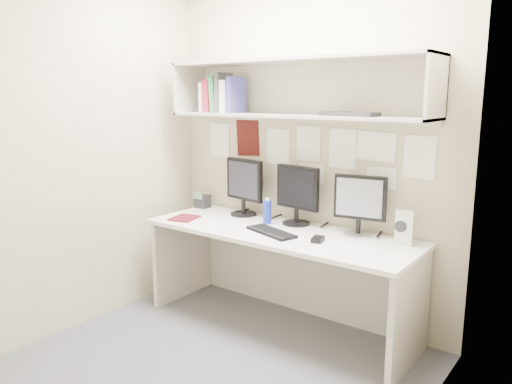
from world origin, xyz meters
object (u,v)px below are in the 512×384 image
Objects in this scene: monitor_right at (360,202)px; desk_phone at (202,201)px; desk at (279,279)px; monitor_left at (244,185)px; speaker at (404,228)px; keyboard at (271,232)px; monitor_center at (297,192)px; maroon_notebook at (184,218)px.

monitor_right is 2.90× the size of desk_phone.
monitor_left is at bearing 155.92° from desk.
desk is 0.81m from monitor_left.
monitor_left is 1.33m from speaker.
speaker is 1.77m from desk_phone.
keyboard is at bearing -179.42° from speaker.
monitor_center reaches higher than maroon_notebook.
monitor_center reaches higher than speaker.
desk is 9.27× the size of speaker.
monitor_right reaches higher than desk.
monitor_left is at bearing -172.27° from monitor_center.
monitor_left reaches higher than desk.
monitor_center is (0.50, 0.00, -0.01)m from monitor_left.
monitor_right is 0.64m from keyboard.
maroon_notebook is at bearing -174.09° from monitor_right.
desk is at bearing -13.90° from monitor_left.
monitor_right is at bearing 50.57° from keyboard.
desk_phone reaches higher than keyboard.
monitor_center is (0.01, 0.22, 0.60)m from desk.
speaker is at bearing 13.10° from desk.
maroon_notebook is 0.41m from desk_phone.
maroon_notebook is (-1.28, -0.39, -0.22)m from monitor_right.
speaker is (0.82, -0.03, -0.13)m from monitor_center.
monitor_left is 0.54m from maroon_notebook.
desk_phone is at bearing 160.10° from speaker.
monitor_left is 2.08× the size of speaker.
monitor_center is 1.05× the size of monitor_right.
maroon_notebook is (-1.61, -0.36, -0.10)m from speaker.
speaker is (1.32, -0.03, -0.14)m from monitor_left.
keyboard is 0.78m from maroon_notebook.
desk is 0.39m from keyboard.
desk_phone is (-0.94, 0.21, 0.42)m from desk.
monitor_left reaches higher than speaker.
monitor_center is at bearing 12.81° from maroon_notebook.
maroon_notebook is (-0.79, -0.39, -0.23)m from monitor_center.
monitor_right is at bearing 7.74° from monitor_center.
desk_phone reaches higher than desk.
monitor_center reaches higher than desk_phone.
speaker is at bearing -15.57° from monitor_right.
desk_phone is at bearing -171.63° from monitor_center.
speaker is 0.99× the size of maroon_notebook.
monitor_left reaches higher than keyboard.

